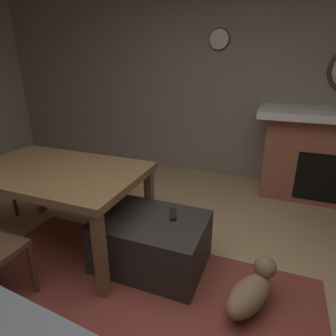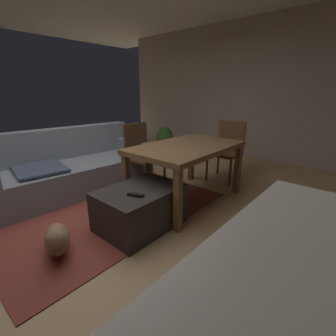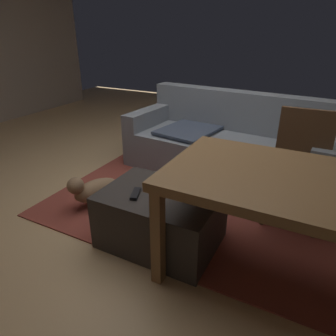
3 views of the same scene
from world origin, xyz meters
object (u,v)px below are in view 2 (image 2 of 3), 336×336
(ottoman_coffee_table, at_px, (140,208))
(potted_plant, at_px, (165,137))
(tv_remote, at_px, (136,195))
(dining_table, at_px, (187,152))
(couch, at_px, (71,169))
(dining_chair_east, at_px, (228,147))
(small_dog, at_px, (57,239))
(dining_chair_north, at_px, (141,151))

(ottoman_coffee_table, distance_m, potted_plant, 3.40)
(tv_remote, distance_m, dining_table, 1.02)
(tv_remote, bearing_deg, ottoman_coffee_table, 15.03)
(couch, height_order, dining_chair_east, dining_chair_east)
(dining_table, height_order, dining_chair_east, dining_chair_east)
(dining_chair_east, height_order, potted_plant, dining_chair_east)
(couch, distance_m, small_dog, 1.56)
(dining_chair_east, height_order, small_dog, dining_chair_east)
(couch, distance_m, tv_remote, 1.62)
(couch, height_order, tv_remote, couch)
(tv_remote, xyz_separation_m, dining_chair_east, (2.11, 0.14, 0.08))
(dining_chair_east, distance_m, potted_plant, 2.16)
(dining_chair_east, bearing_deg, dining_table, -179.77)
(ottoman_coffee_table, bearing_deg, potted_plant, 37.36)
(ottoman_coffee_table, xyz_separation_m, tv_remote, (-0.15, -0.10, 0.23))
(dining_chair_east, xyz_separation_m, potted_plant, (0.74, 2.02, -0.19))
(tv_remote, height_order, potted_plant, potted_plant)
(ottoman_coffee_table, xyz_separation_m, potted_plant, (2.70, 2.06, 0.12))
(tv_remote, bearing_deg, potted_plant, 16.58)
(dining_chair_east, relative_size, small_dog, 1.87)
(potted_plant, bearing_deg, dining_chair_north, -147.59)
(ottoman_coffee_table, height_order, potted_plant, potted_plant)
(dining_chair_east, distance_m, small_dog, 2.79)
(ottoman_coffee_table, distance_m, dining_chair_east, 1.99)
(dining_chair_north, bearing_deg, couch, 142.82)
(couch, distance_m, dining_chair_east, 2.43)
(ottoman_coffee_table, height_order, dining_chair_north, dining_chair_north)
(dining_table, height_order, small_dog, dining_table)
(dining_chair_east, bearing_deg, dining_chair_north, 143.04)
(couch, height_order, ottoman_coffee_table, couch)
(dining_chair_north, bearing_deg, dining_table, -89.85)
(dining_table, bearing_deg, small_dog, 174.79)
(dining_chair_east, relative_size, potted_plant, 1.62)
(ottoman_coffee_table, bearing_deg, dining_chair_north, 46.33)
(dining_table, distance_m, dining_chair_north, 0.86)
(couch, relative_size, small_dog, 4.54)
(small_dog, bearing_deg, ottoman_coffee_table, -12.97)
(small_dog, bearing_deg, dining_chair_north, 22.90)
(couch, xyz_separation_m, dining_chair_east, (1.93, -1.46, 0.22))
(dining_chair_north, relative_size, small_dog, 1.87)
(small_dog, bearing_deg, dining_table, -5.21)
(couch, height_order, small_dog, couch)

